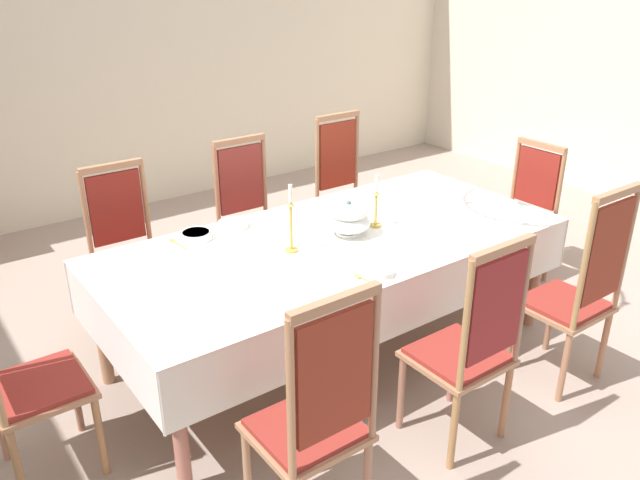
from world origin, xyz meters
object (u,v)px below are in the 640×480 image
at_px(dining_table, 335,249).
at_px(soup_tureen, 348,218).
at_px(chair_south_c, 578,289).
at_px(chair_head_east, 522,211).
at_px(chair_south_b, 470,344).
at_px(chair_north_a, 128,249).
at_px(chair_north_b, 251,217).
at_px(chair_head_west, 19,372).
at_px(chair_north_c, 346,191).
at_px(bowl_near_right, 196,235).
at_px(candlestick_west, 291,225).
at_px(chair_south_a, 316,416).
at_px(bowl_near_left, 380,272).
at_px(spoon_primary, 361,278).
at_px(candlestick_east, 376,206).
at_px(spoon_secondary, 174,241).
at_px(bowl_far_left, 233,224).

bearing_deg(dining_table, soup_tureen, 0.00).
bearing_deg(chair_south_c, dining_table, 131.05).
relative_size(chair_head_east, soup_tureen, 3.99).
bearing_deg(chair_south_b, chair_north_a, 113.95).
height_order(chair_north_a, chair_south_b, chair_south_b).
height_order(chair_north_b, chair_head_west, chair_head_west).
xyz_separation_m(chair_north_c, bowl_near_right, (-1.55, -0.55, 0.21)).
bearing_deg(chair_head_east, candlestick_west, 90.00).
xyz_separation_m(chair_south_a, candlestick_west, (0.58, 1.03, 0.35)).
bearing_deg(chair_north_c, chair_south_a, 49.14).
relative_size(soup_tureen, bowl_near_right, 1.37).
relative_size(chair_north_a, soup_tureen, 4.22).
bearing_deg(bowl_near_left, candlestick_west, 112.32).
bearing_deg(candlestick_west, bowl_near_right, 126.32).
xyz_separation_m(chair_north_c, soup_tureen, (-0.80, -1.03, 0.29)).
relative_size(chair_north_c, chair_head_east, 1.13).
xyz_separation_m(chair_head_west, spoon_primary, (1.56, -0.48, 0.20)).
height_order(soup_tureen, spoon_primary, soup_tureen).
xyz_separation_m(chair_south_b, spoon_primary, (-0.23, 0.54, 0.20)).
distance_m(chair_north_a, candlestick_west, 1.23).
xyz_separation_m(candlestick_east, spoon_secondary, (-1.09, 0.50, -0.12)).
bearing_deg(soup_tureen, spoon_primary, -121.87).
distance_m(chair_head_east, bowl_near_right, 2.47).
height_order(chair_south_c, chair_head_west, chair_south_c).
bearing_deg(soup_tureen, chair_south_a, -133.55).
bearing_deg(chair_south_b, chair_south_a, -179.85).
bearing_deg(chair_head_west, chair_north_a, 139.14).
bearing_deg(chair_head_west, bowl_near_right, 113.06).
bearing_deg(candlestick_west, chair_south_c, -40.57).
distance_m(chair_north_a, bowl_near_right, 0.64).
distance_m(chair_south_b, soup_tureen, 1.07).
distance_m(chair_north_c, chair_head_west, 2.85).
bearing_deg(chair_south_a, chair_north_c, 49.14).
bearing_deg(bowl_far_left, chair_head_east, -13.04).
relative_size(chair_south_a, chair_south_c, 0.98).
relative_size(dining_table, bowl_far_left, 15.01).
bearing_deg(dining_table, candlestick_west, 180.00).
bearing_deg(chair_south_c, bowl_near_right, 135.89).
bearing_deg(chair_south_c, chair_north_a, 130.90).
distance_m(chair_north_a, candlestick_east, 1.60).
height_order(chair_north_c, spoon_secondary, chair_north_c).
height_order(bowl_near_right, bowl_far_left, bowl_near_right).
xyz_separation_m(dining_table, spoon_primary, (-0.20, -0.48, 0.08)).
bearing_deg(chair_south_a, spoon_primary, 38.84).
bearing_deg(chair_north_a, chair_head_west, 49.14).
xyz_separation_m(chair_south_b, chair_head_east, (1.73, 1.03, -0.03)).
bearing_deg(candlestick_east, bowl_near_left, -128.40).
height_order(chair_south_a, candlestick_west, chair_south_a).
xyz_separation_m(chair_south_b, candlestick_east, (0.28, 1.03, 0.33)).
relative_size(bowl_near_right, spoon_primary, 1.08).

